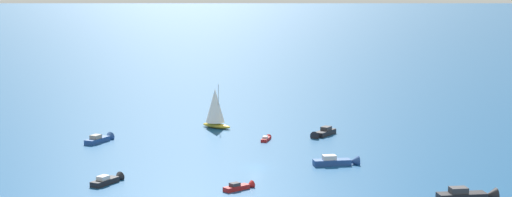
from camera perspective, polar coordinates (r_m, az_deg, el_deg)
name	(u,v)px	position (r m, az deg, el deg)	size (l,w,h in m)	color
ground_plane	(256,167)	(167.09, 0.00, -4.56)	(2000.00, 2000.00, 0.00)	navy
motorboat_near_centre	(266,139)	(193.23, 0.69, -2.66)	(4.65, 4.26, 1.46)	#B21E1E
motorboat_far_port	(108,180)	(156.95, -9.71, -5.32)	(7.52, 4.97, 2.16)	black
motorboat_far_stbd	(323,133)	(198.64, 4.42, -2.29)	(8.93, 5.54, 2.54)	black
motorboat_offshore	(470,196)	(147.82, 13.93, -6.23)	(10.16, 6.85, 2.92)	black
motorboat_trailing	(338,162)	(169.60, 5.44, -4.16)	(9.13, 6.00, 2.62)	#23478C
motorboat_ahead	(240,187)	(150.56, -1.05, -5.83)	(6.14, 2.13, 1.75)	#B21E1E
sailboat_mid_cluster	(215,108)	(207.84, -2.70, -0.62)	(5.76, 8.59, 10.69)	gold
motorboat_outer_ring_a	(100,139)	(194.44, -10.23, -2.65)	(8.36, 5.95, 2.43)	#23478C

